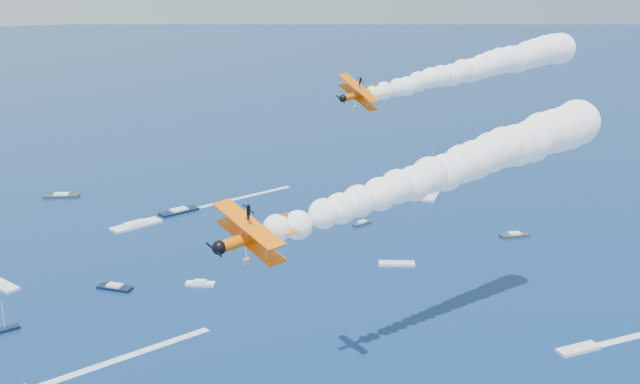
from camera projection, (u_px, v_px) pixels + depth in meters
name	position (u px, v px, depth m)	size (l,w,h in m)	color
biplane_lead	(359.00, 95.00, 119.06)	(7.74, 8.68, 5.23)	#D85704
biplane_trail	(253.00, 236.00, 69.85)	(8.46, 9.49, 5.71)	#FF6305
smoke_trail_lead	(476.00, 68.00, 134.43)	(55.06, 13.52, 10.38)	white
smoke_trail_trail	(453.00, 167.00, 85.71)	(54.87, 14.67, 10.38)	white
spectator_boats	(81.00, 261.00, 195.19)	(237.31, 182.35, 0.70)	white
boat_wakes	(333.00, 277.00, 186.03)	(143.10, 139.28, 0.04)	white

